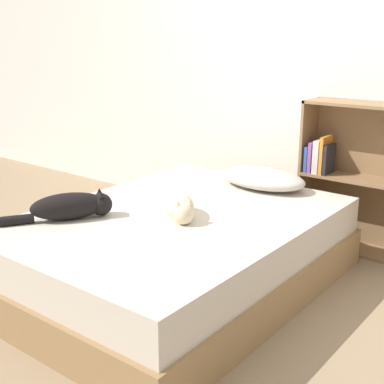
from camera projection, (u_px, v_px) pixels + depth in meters
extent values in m
plane|color=#997F60|center=(177.00, 285.00, 3.22)|extent=(8.00, 8.00, 0.00)
cube|color=white|center=(295.00, 62.00, 3.90)|extent=(8.00, 0.06, 2.50)
cube|color=#99754C|center=(177.00, 267.00, 3.19)|extent=(1.47, 1.99, 0.23)
cube|color=beige|center=(176.00, 232.00, 3.12)|extent=(1.43, 1.93, 0.22)
ellipsoid|color=beige|center=(262.00, 178.00, 3.60)|extent=(0.62, 0.36, 0.13)
ellipsoid|color=beige|center=(180.00, 205.00, 3.04)|extent=(0.35, 0.33, 0.13)
sphere|color=beige|center=(184.00, 214.00, 2.92)|extent=(0.12, 0.12, 0.12)
cone|color=beige|center=(190.00, 202.00, 2.90)|extent=(0.04, 0.04, 0.03)
cone|color=beige|center=(178.00, 203.00, 2.89)|extent=(0.04, 0.04, 0.03)
cylinder|color=beige|center=(174.00, 200.00, 3.26)|extent=(0.15, 0.14, 0.06)
ellipsoid|color=black|center=(69.00, 206.00, 2.99)|extent=(0.36, 0.44, 0.15)
sphere|color=black|center=(101.00, 204.00, 3.05)|extent=(0.13, 0.13, 0.13)
cone|color=black|center=(99.00, 191.00, 3.06)|extent=(0.04, 0.04, 0.03)
cone|color=black|center=(101.00, 194.00, 3.00)|extent=(0.04, 0.04, 0.03)
cylinder|color=black|center=(16.00, 220.00, 2.92)|extent=(0.15, 0.19, 0.05)
cube|color=#8E6B47|center=(307.00, 170.00, 3.84)|extent=(0.02, 0.26, 1.02)
cube|color=#8E6B47|center=(357.00, 248.00, 3.74)|extent=(0.86, 0.26, 0.02)
cube|color=#8E6B47|center=(371.00, 105.00, 3.45)|extent=(0.86, 0.26, 0.02)
cube|color=#8E6B47|center=(364.00, 180.00, 3.59)|extent=(0.82, 0.26, 0.02)
cube|color=#8E6B47|center=(371.00, 176.00, 3.69)|extent=(0.86, 0.02, 1.02)
cube|color=#2D519E|center=(310.00, 158.00, 3.76)|extent=(0.02, 0.16, 0.18)
cube|color=#8C4C99|center=(314.00, 157.00, 3.74)|extent=(0.02, 0.16, 0.21)
cube|color=beige|center=(320.00, 156.00, 3.71)|extent=(0.04, 0.16, 0.23)
cube|color=orange|center=(325.00, 155.00, 3.68)|extent=(0.02, 0.16, 0.26)
cube|color=#232328|center=(329.00, 159.00, 3.67)|extent=(0.02, 0.16, 0.21)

